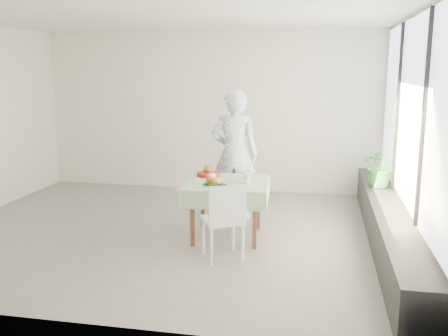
% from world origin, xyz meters
% --- Properties ---
extents(floor, '(6.00, 6.00, 0.00)m').
position_xyz_m(floor, '(0.00, 0.00, 0.00)').
color(floor, slate).
rests_on(floor, ground).
extents(ceiling, '(6.00, 6.00, 0.00)m').
position_xyz_m(ceiling, '(0.00, 0.00, 2.80)').
color(ceiling, white).
rests_on(ceiling, ground).
extents(wall_back, '(6.00, 0.02, 2.80)m').
position_xyz_m(wall_back, '(0.00, 2.50, 1.40)').
color(wall_back, white).
rests_on(wall_back, ground).
extents(wall_front, '(6.00, 0.02, 2.80)m').
position_xyz_m(wall_front, '(0.00, -2.50, 1.40)').
color(wall_front, white).
rests_on(wall_front, ground).
extents(wall_right, '(0.02, 5.00, 2.80)m').
position_xyz_m(wall_right, '(3.00, 0.00, 1.40)').
color(wall_right, white).
rests_on(wall_right, ground).
extents(window_pane, '(0.01, 4.80, 2.18)m').
position_xyz_m(window_pane, '(2.97, 0.00, 1.65)').
color(window_pane, '#D1E0F9').
rests_on(window_pane, ground).
extents(window_ledge, '(0.40, 4.80, 0.50)m').
position_xyz_m(window_ledge, '(2.80, 0.00, 0.25)').
color(window_ledge, black).
rests_on(window_ledge, ground).
extents(cafe_table, '(1.11, 1.11, 0.74)m').
position_xyz_m(cafe_table, '(0.80, -0.06, 0.46)').
color(cafe_table, brown).
rests_on(cafe_table, ground).
extents(chair_far, '(0.44, 0.44, 0.80)m').
position_xyz_m(chair_far, '(0.75, 0.82, 0.25)').
color(chair_far, white).
rests_on(chair_far, ground).
extents(chair_near, '(0.57, 0.57, 0.90)m').
position_xyz_m(chair_near, '(0.90, -0.80, 0.28)').
color(chair_near, white).
rests_on(chair_near, ground).
extents(diner, '(0.72, 0.51, 1.88)m').
position_xyz_m(diner, '(0.74, 0.83, 0.94)').
color(diner, '#81B0CE').
rests_on(diner, ground).
extents(main_dish, '(0.31, 0.31, 0.16)m').
position_xyz_m(main_dish, '(0.68, -0.31, 0.79)').
color(main_dish, white).
rests_on(main_dish, cafe_table).
extents(juice_cup_orange, '(0.10, 0.10, 0.27)m').
position_xyz_m(juice_cup_orange, '(1.05, 0.03, 0.81)').
color(juice_cup_orange, white).
rests_on(juice_cup_orange, cafe_table).
extents(juice_cup_lemonade, '(0.09, 0.09, 0.26)m').
position_xyz_m(juice_cup_lemonade, '(1.07, -0.18, 0.80)').
color(juice_cup_lemonade, white).
rests_on(juice_cup_lemonade, cafe_table).
extents(second_dish, '(0.31, 0.31, 0.15)m').
position_xyz_m(second_dish, '(0.49, 0.21, 0.78)').
color(second_dish, '#B71412').
rests_on(second_dish, cafe_table).
extents(potted_plant, '(0.55, 0.48, 0.60)m').
position_xyz_m(potted_plant, '(2.81, 1.08, 0.80)').
color(potted_plant, '#267230').
rests_on(potted_plant, window_ledge).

